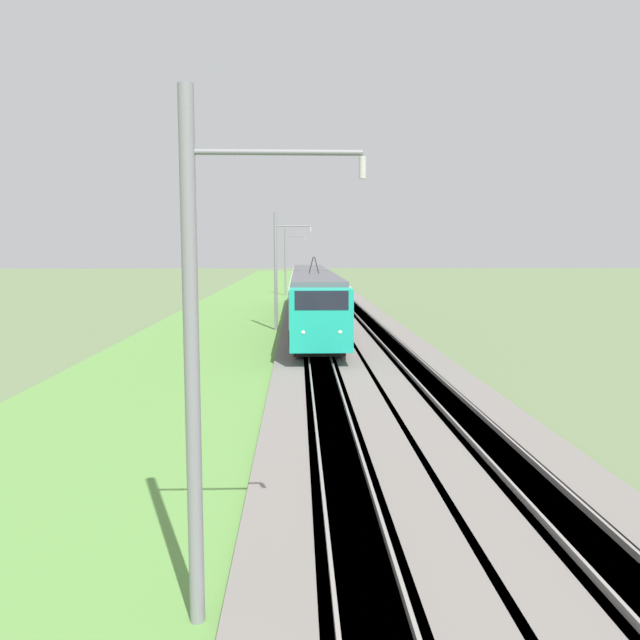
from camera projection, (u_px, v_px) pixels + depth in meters
The scene contains 9 objects.
ballast_main at pixel (311, 317), 51.13m from camera, with size 240.00×4.40×0.30m.
ballast_adjacent at pixel (362, 317), 51.28m from camera, with size 240.00×4.40×0.30m.
track_main at pixel (311, 317), 51.12m from camera, with size 240.00×1.57×0.45m.
track_adjacent at pixel (362, 317), 51.28m from camera, with size 240.00×1.57×0.45m.
grass_verge at pixel (246, 319), 50.95m from camera, with size 240.00×12.99×0.12m.
passenger_train at pixel (312, 292), 47.20m from camera, with size 38.80×3.02×5.19m.
catenary_mast_near at pixel (196, 359), 8.79m from camera, with size 0.22×2.56×7.81m.
catenary_mast_mid at pixel (277, 271), 42.71m from camera, with size 0.22×2.56×8.15m.
catenary_mast_far at pixel (286, 261), 76.63m from camera, with size 0.22×2.56×8.28m.
Camera 1 is at (-0.83, 1.06, 5.57)m, focal length 35.00 mm.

